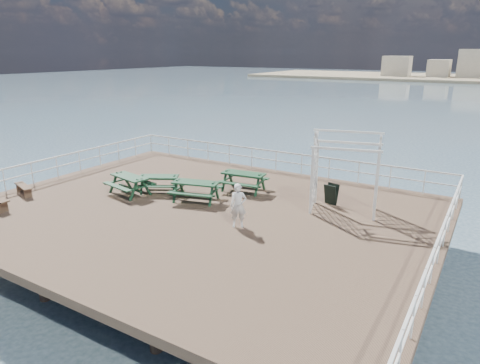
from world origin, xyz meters
name	(u,v)px	position (x,y,z in m)	size (l,w,h in m)	color
ground	(199,213)	(0.00, 0.00, -0.15)	(18.00, 14.00, 0.30)	brown
railing	(232,173)	(-0.07, 2.57, 0.87)	(17.77, 13.76, 1.10)	silver
picnic_table_a	(159,180)	(-2.91, 0.90, 0.54)	(2.20, 2.07, 0.85)	#12321D
picnic_table_b	(196,187)	(-0.76, 0.81, 0.60)	(2.28, 2.01, 0.94)	#12321D
picnic_table_c	(243,178)	(0.27, 3.03, 0.61)	(2.12, 1.79, 0.95)	#12321D
picnic_table_d	(129,181)	(-3.83, 0.00, 0.60)	(2.18, 1.89, 0.93)	#12321D
flat_bench_near	(23,188)	(-7.80, -2.52, 0.31)	(1.50, 0.75, 0.42)	brown
trellis_arbor	(345,176)	(5.00, 2.83, 1.44)	(2.86, 1.96, 3.24)	silver
sandwich_board	(331,194)	(4.32, 3.36, 0.42)	(0.58, 0.47, 0.87)	black
person	(238,206)	(2.27, -0.68, 0.81)	(0.59, 0.39, 1.62)	silver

